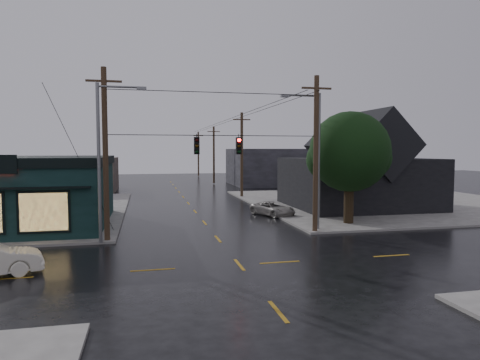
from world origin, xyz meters
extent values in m
plane|color=black|center=(0.00, 0.00, 0.00)|extent=(160.00, 160.00, 0.00)
cube|color=#635F5C|center=(20.00, 20.00, 0.07)|extent=(28.00, 28.00, 0.15)
cube|color=black|center=(15.00, 17.00, 2.40)|extent=(12.00, 11.00, 4.50)
cylinder|color=black|center=(10.05, 8.82, 2.07)|extent=(0.70, 0.70, 3.85)
sphere|color=black|center=(10.05, 8.82, 5.29)|extent=(5.77, 5.77, 5.77)
cylinder|color=black|center=(0.00, 6.50, 6.30)|extent=(13.00, 0.04, 0.04)
cube|color=#3D302C|center=(-14.00, 40.00, 2.20)|extent=(12.00, 10.00, 4.40)
cube|color=black|center=(16.00, 45.00, 2.80)|extent=(14.00, 12.00, 5.60)
imported|color=#9E9992|center=(6.00, 14.21, 0.58)|extent=(3.44, 4.61, 1.16)
camera|label=1|loc=(-4.30, -19.36, 5.40)|focal=32.00mm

